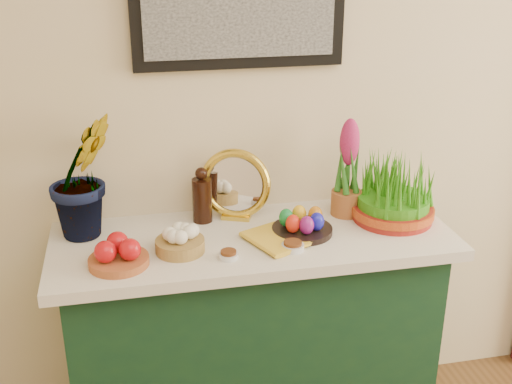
# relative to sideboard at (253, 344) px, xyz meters

# --- Properties ---
(sideboard) EXTENTS (1.30, 0.45, 0.85)m
(sideboard) POSITION_rel_sideboard_xyz_m (0.00, 0.00, 0.00)
(sideboard) COLOR #13351C
(sideboard) RESTS_ON ground
(tablecloth) EXTENTS (1.40, 0.55, 0.04)m
(tablecloth) POSITION_rel_sideboard_xyz_m (0.00, 0.00, 0.45)
(tablecloth) COLOR silver
(tablecloth) RESTS_ON sideboard
(hyacinth_green) EXTENTS (0.37, 0.35, 0.57)m
(hyacinth_green) POSITION_rel_sideboard_xyz_m (-0.56, 0.12, 0.75)
(hyacinth_green) COLOR #2C7120
(hyacinth_green) RESTS_ON tablecloth
(apple_bowl) EXTENTS (0.24, 0.24, 0.10)m
(apple_bowl) POSITION_rel_sideboard_xyz_m (-0.46, -0.13, 0.51)
(apple_bowl) COLOR #9B4E28
(apple_bowl) RESTS_ON tablecloth
(garlic_basket) EXTENTS (0.21, 0.21, 0.09)m
(garlic_basket) POSITION_rel_sideboard_xyz_m (-0.26, -0.08, 0.50)
(garlic_basket) COLOR #A27F41
(garlic_basket) RESTS_ON tablecloth
(vinegar_cruet) EXTENTS (0.07, 0.07, 0.21)m
(vinegar_cruet) POSITION_rel_sideboard_xyz_m (-0.16, 0.15, 0.56)
(vinegar_cruet) COLOR black
(vinegar_cruet) RESTS_ON tablecloth
(mirror) EXTENTS (0.27, 0.15, 0.27)m
(mirror) POSITION_rel_sideboard_xyz_m (-0.03, 0.16, 0.59)
(mirror) COLOR gold
(mirror) RESTS_ON tablecloth
(book) EXTENTS (0.21, 0.25, 0.03)m
(book) POSITION_rel_sideboard_xyz_m (-0.01, -0.11, 0.48)
(book) COLOR gold
(book) RESTS_ON tablecloth
(spice_dish_left) EXTENTS (0.06, 0.06, 0.03)m
(spice_dish_left) POSITION_rel_sideboard_xyz_m (-0.11, -0.16, 0.48)
(spice_dish_left) COLOR silver
(spice_dish_left) RESTS_ON tablecloth
(spice_dish_right) EXTENTS (0.08, 0.08, 0.03)m
(spice_dish_right) POSITION_rel_sideboard_xyz_m (0.11, -0.14, 0.48)
(spice_dish_right) COLOR silver
(spice_dish_right) RESTS_ON tablecloth
(egg_plate) EXTENTS (0.24, 0.24, 0.09)m
(egg_plate) POSITION_rel_sideboard_xyz_m (0.17, -0.03, 0.50)
(egg_plate) COLOR black
(egg_plate) RESTS_ON tablecloth
(hyacinth_pink) EXTENTS (0.11, 0.11, 0.37)m
(hyacinth_pink) POSITION_rel_sideboard_xyz_m (0.38, 0.10, 0.63)
(hyacinth_pink) COLOR #9B572B
(hyacinth_pink) RESTS_ON tablecloth
(wheatgrass_sabzeh) EXTENTS (0.30, 0.30, 0.25)m
(wheatgrass_sabzeh) POSITION_rel_sideboard_xyz_m (0.53, 0.01, 0.57)
(wheatgrass_sabzeh) COLOR maroon
(wheatgrass_sabzeh) RESTS_ON tablecloth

